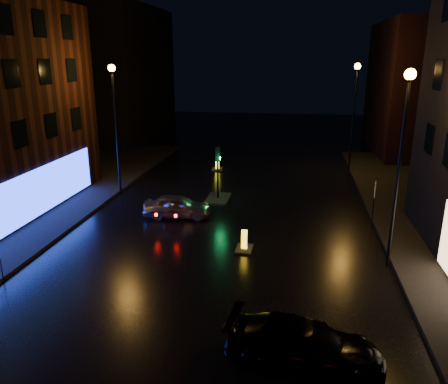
% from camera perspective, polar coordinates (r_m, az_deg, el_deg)
% --- Properties ---
extents(ground, '(120.00, 120.00, 0.00)m').
position_cam_1_polar(ground, '(15.54, -5.71, -17.28)').
color(ground, black).
rests_on(ground, ground).
extents(building_far_left, '(8.00, 16.00, 14.00)m').
position_cam_1_polar(building_far_left, '(51.24, -13.54, 14.74)').
color(building_far_left, black).
rests_on(building_far_left, ground).
extents(building_far_right, '(8.00, 14.00, 12.00)m').
position_cam_1_polar(building_far_right, '(45.88, 24.37, 12.23)').
color(building_far_right, black).
rests_on(building_far_right, ground).
extents(street_lamp_lfar, '(0.44, 0.44, 8.37)m').
position_cam_1_polar(street_lamp_lfar, '(28.85, -14.08, 10.28)').
color(street_lamp_lfar, black).
rests_on(street_lamp_lfar, ground).
extents(street_lamp_rnear, '(0.44, 0.44, 8.37)m').
position_cam_1_polar(street_lamp_rnear, '(19.10, 22.26, 6.22)').
color(street_lamp_rnear, black).
rests_on(street_lamp_rnear, ground).
extents(street_lamp_rfar, '(0.44, 0.44, 8.37)m').
position_cam_1_polar(street_lamp_rfar, '(34.75, 16.67, 11.17)').
color(street_lamp_rfar, black).
rests_on(street_lamp_rfar, ground).
extents(traffic_signal, '(1.40, 2.40, 3.45)m').
position_cam_1_polar(traffic_signal, '(28.01, -0.80, -0.00)').
color(traffic_signal, black).
rests_on(traffic_signal, ground).
extents(silver_hatchback, '(3.96, 1.94, 1.30)m').
position_cam_1_polar(silver_hatchback, '(25.05, -6.10, -1.85)').
color(silver_hatchback, '#B1B4B9').
rests_on(silver_hatchback, ground).
extents(dark_sedan, '(4.88, 2.51, 1.35)m').
position_cam_1_polar(dark_sedan, '(13.81, 10.42, -19.03)').
color(dark_sedan, black).
rests_on(dark_sedan, ground).
extents(bollard_near, '(0.79, 1.17, 1.01)m').
position_cam_1_polar(bollard_near, '(20.88, 2.65, -7.02)').
color(bollard_near, black).
rests_on(bollard_near, ground).
extents(bollard_far, '(0.94, 1.32, 1.10)m').
position_cam_1_polar(bollard_far, '(35.63, -0.87, 3.31)').
color(bollard_far, black).
rests_on(bollard_far, ground).
extents(road_sign_right, '(0.16, 0.58, 2.40)m').
position_cam_1_polar(road_sign_right, '(24.81, 19.07, -0.12)').
color(road_sign_right, black).
rests_on(road_sign_right, ground).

